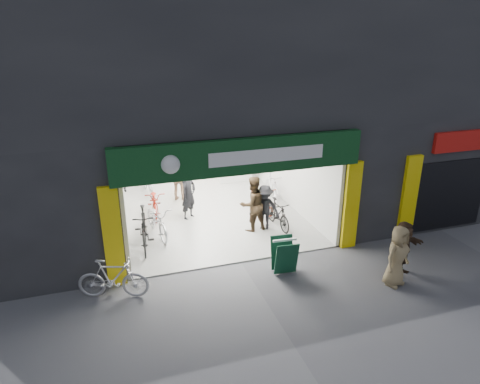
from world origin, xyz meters
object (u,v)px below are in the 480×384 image
bike_right_front (278,214)px  pedestrian_near (397,256)px  bike_left_front (157,220)px  sandwich_board (284,255)px  parked_bike (113,278)px

bike_right_front → pedestrian_near: pedestrian_near is taller
bike_left_front → pedestrian_near: size_ratio=1.23×
pedestrian_near → sandwich_board: bearing=129.9°
bike_left_front → bike_right_front: size_ratio=1.24×
parked_bike → pedestrian_near: bearing=-85.6°
bike_left_front → sandwich_board: 4.26m
bike_left_front → parked_bike: bike_left_front is taller
bike_left_front → parked_bike: (-1.42, -2.97, -0.00)m
bike_right_front → parked_bike: (-5.15, -2.36, 0.04)m
parked_bike → pedestrian_near: 6.83m
parked_bike → sandwich_board: parked_bike is taller
pedestrian_near → bike_right_front: bearing=90.6°
bike_left_front → bike_right_front: bearing=-18.7°
sandwich_board → parked_bike: bearing=-177.7°
bike_left_front → pedestrian_near: pedestrian_near is taller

